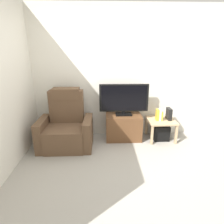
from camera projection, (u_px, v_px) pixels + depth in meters
ground_plane at (130, 161)px, 3.21m from camera, size 6.40×6.40×0.00m
wall_back at (125, 74)px, 3.87m from camera, size 6.40×0.06×2.60m
wall_side at (2, 85)px, 2.73m from camera, size 0.06×4.48×2.60m
tv_stand at (123, 127)px, 3.93m from camera, size 0.71×0.45×0.52m
television at (124, 99)px, 3.76m from camera, size 0.97×0.20×0.63m
recliner_armchair at (66, 127)px, 3.62m from camera, size 0.98×0.78×1.08m
side_table at (161, 123)px, 3.89m from camera, size 0.54×0.54×0.42m
subwoofer_box at (160, 132)px, 3.95m from camera, size 0.31×0.31×0.31m
book_leftmost at (157, 115)px, 3.81m from camera, size 0.05×0.11×0.23m
book_middle at (160, 115)px, 3.81m from camera, size 0.04×0.12×0.22m
book_rightmost at (161, 116)px, 3.82m from camera, size 0.03×0.12×0.18m
game_console at (169, 114)px, 3.85m from camera, size 0.07×0.20×0.23m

